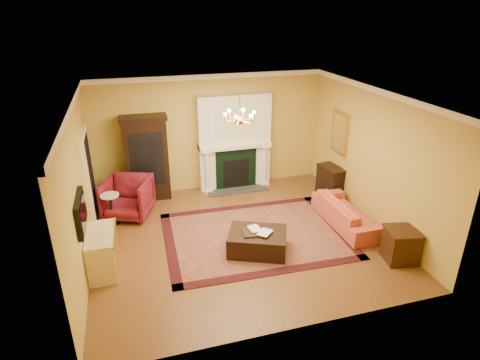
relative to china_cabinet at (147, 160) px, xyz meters
name	(u,v)px	position (x,y,z in m)	size (l,w,h in m)	color
floor	(240,238)	(1.66, -2.49, -1.03)	(6.00, 5.50, 0.02)	brown
ceiling	(240,96)	(1.66, -2.49, 1.99)	(6.00, 5.50, 0.02)	white
wall_back	(210,133)	(1.66, 0.27, 0.48)	(6.00, 0.02, 3.00)	gold
wall_front	(296,246)	(1.66, -5.25, 0.48)	(6.00, 0.02, 3.00)	gold
wall_left	(78,190)	(-1.35, -2.49, 0.48)	(0.02, 5.50, 3.00)	gold
wall_right	(373,157)	(4.67, -2.49, 0.48)	(0.02, 5.50, 3.00)	gold
fireplace	(234,144)	(2.26, 0.08, 0.17)	(1.90, 0.70, 2.50)	white
crown_molding	(227,90)	(1.66, -1.53, 1.92)	(6.00, 5.50, 0.12)	white
doorway	(90,177)	(-1.29, -0.79, 0.02)	(0.08, 1.05, 2.10)	white
tv_panel	(81,213)	(-1.28, -3.09, 0.33)	(0.09, 0.95, 0.58)	black
gilt_mirror	(340,133)	(4.63, -1.09, 0.63)	(0.06, 0.76, 1.05)	gold
chandelier	(240,118)	(1.66, -2.49, 1.59)	(0.63, 0.55, 0.53)	gold
oriental_rug	(255,235)	(2.01, -2.51, -1.02)	(3.81, 2.86, 0.02)	#4C1017
china_cabinet	(147,160)	(0.00, 0.00, 0.00)	(1.02, 0.46, 2.05)	black
wingback_armchair	(127,196)	(-0.55, -0.84, -0.51)	(1.00, 0.93, 1.03)	maroon
pedestal_table	(111,207)	(-0.92, -1.13, -0.60)	(0.41, 0.41, 0.72)	black
commode	(103,252)	(-1.07, -2.87, -0.63)	(0.49, 1.05, 0.78)	beige
coral_sofa	(348,209)	(4.12, -2.62, -0.63)	(1.99, 0.58, 0.78)	#D75744
end_table	(400,246)	(4.38, -4.13, -0.71)	(0.54, 0.54, 0.63)	black
console_table	(330,182)	(4.44, -1.20, -0.63)	(0.40, 0.70, 0.78)	black
leather_ottoman	(257,241)	(1.86, -3.09, -0.80)	(1.13, 0.82, 0.42)	black
ottoman_tray	(254,232)	(1.78, -3.09, -0.57)	(0.45, 0.35, 0.03)	black
book_a	(250,224)	(1.71, -3.02, -0.41)	(0.22, 0.03, 0.29)	gray
book_b	(260,225)	(1.88, -3.12, -0.40)	(0.23, 0.02, 0.31)	gray
topiary_left	(213,137)	(1.69, 0.04, 0.45)	(0.16, 0.16, 0.43)	gray
topiary_right	(264,132)	(3.05, 0.04, 0.45)	(0.16, 0.16, 0.44)	gray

